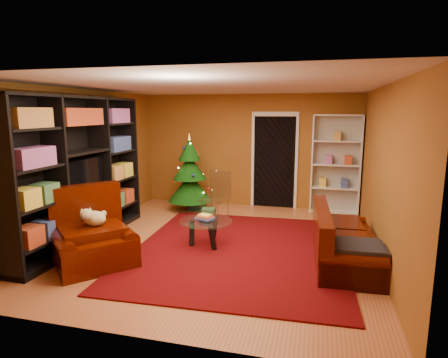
% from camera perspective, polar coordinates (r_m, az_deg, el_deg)
% --- Properties ---
extents(floor, '(5.00, 5.50, 0.05)m').
position_cam_1_polar(floor, '(6.43, -0.89, -10.10)').
color(floor, '#AA5D32').
rests_on(floor, ground).
extents(ceiling, '(5.00, 5.50, 0.05)m').
position_cam_1_polar(ceiling, '(6.04, -0.97, 14.19)').
color(ceiling, silver).
rests_on(ceiling, wall_back).
extents(wall_back, '(5.00, 0.05, 2.60)m').
position_cam_1_polar(wall_back, '(8.78, 3.84, 4.31)').
color(wall_back, '#90551E').
rests_on(wall_back, ground).
extents(wall_left, '(0.05, 5.50, 2.60)m').
position_cam_1_polar(wall_left, '(7.17, -20.80, 2.30)').
color(wall_left, '#90551E').
rests_on(wall_left, ground).
extents(wall_right, '(0.05, 5.50, 2.60)m').
position_cam_1_polar(wall_right, '(5.96, 23.21, 0.62)').
color(wall_right, '#90551E').
rests_on(wall_right, ground).
extents(doorway, '(1.06, 0.60, 2.16)m').
position_cam_1_polar(doorway, '(8.68, 7.66, 2.51)').
color(doorway, black).
rests_on(doorway, floor).
extents(rug, '(3.45, 3.98, 0.02)m').
position_cam_1_polar(rug, '(6.15, 2.27, -10.72)').
color(rug, '#560607').
rests_on(rug, floor).
extents(media_unit, '(0.52, 3.21, 2.46)m').
position_cam_1_polar(media_unit, '(6.68, -21.20, 1.10)').
color(media_unit, black).
rests_on(media_unit, floor).
extents(christmas_tree, '(0.98, 0.98, 1.75)m').
position_cam_1_polar(christmas_tree, '(8.41, -5.24, 0.91)').
color(christmas_tree, '#0A3909').
rests_on(christmas_tree, floor).
extents(gift_box_teal, '(0.35, 0.35, 0.33)m').
position_cam_1_polar(gift_box_teal, '(8.58, -4.10, -3.52)').
color(gift_box_teal, '#24727D').
rests_on(gift_box_teal, floor).
extents(gift_box_green, '(0.28, 0.28, 0.26)m').
position_cam_1_polar(gift_box_green, '(7.70, -2.36, -5.43)').
color(gift_box_green, '#34733B').
rests_on(gift_box_green, floor).
extents(gift_box_red, '(0.26, 0.26, 0.23)m').
position_cam_1_polar(gift_box_red, '(8.98, -4.85, -3.25)').
color(gift_box_red, maroon).
rests_on(gift_box_red, floor).
extents(white_bookshelf, '(1.02, 0.38, 2.20)m').
position_cam_1_polar(white_bookshelf, '(8.47, 16.65, 2.11)').
color(white_bookshelf, white).
rests_on(white_bookshelf, floor).
extents(armchair, '(1.64, 1.64, 0.91)m').
position_cam_1_polar(armchair, '(5.81, -19.34, -7.96)').
color(armchair, '#370B01').
rests_on(armchair, rug).
extents(dog, '(0.49, 0.50, 0.30)m').
position_cam_1_polar(dog, '(5.80, -19.10, -5.68)').
color(dog, beige).
rests_on(dog, armchair).
extents(sofa, '(0.95, 1.95, 0.82)m').
position_cam_1_polar(sofa, '(5.83, 18.05, -8.27)').
color(sofa, '#370B01').
rests_on(sofa, rug).
extents(coffee_table, '(1.10, 1.10, 0.54)m').
position_cam_1_polar(coffee_table, '(6.25, -2.74, -8.24)').
color(coffee_table, gray).
rests_on(coffee_table, rug).
extents(acrylic_chair, '(0.61, 0.64, 0.93)m').
position_cam_1_polar(acrylic_chair, '(7.50, -1.44, -3.19)').
color(acrylic_chair, '#66605B').
rests_on(acrylic_chair, rug).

